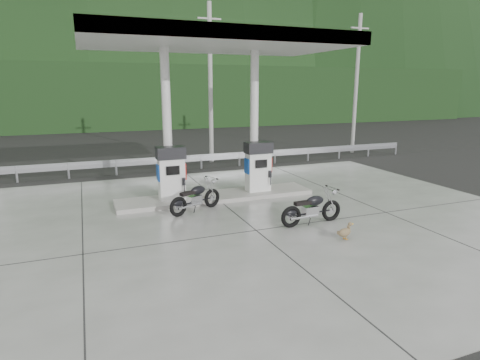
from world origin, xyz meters
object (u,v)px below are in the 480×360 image
object	(u,v)px
gas_pump_left	(171,173)
motorcycle_right	(312,209)
gas_pump_right	(258,167)
duck	(345,233)
motorcycle_left	(196,198)

from	to	relation	value
gas_pump_left	motorcycle_right	size ratio (longest dim) A/B	0.95
gas_pump_right	motorcycle_right	size ratio (longest dim) A/B	0.95
gas_pump_left	duck	bearing A→B (deg)	-54.99
gas_pump_right	gas_pump_left	bearing A→B (deg)	180.00
motorcycle_left	duck	xyz separation A→B (m)	(2.97, -3.76, -0.26)
gas_pump_left	motorcycle_left	xyz separation A→B (m)	(0.50, -1.20, -0.61)
gas_pump_left	motorcycle_left	size ratio (longest dim) A/B	0.96
motorcycle_left	motorcycle_right	size ratio (longest dim) A/B	0.99
gas_pump_right	duck	distance (m)	5.04
gas_pump_right	motorcycle_left	world-z (taller)	gas_pump_right
gas_pump_right	duck	world-z (taller)	gas_pump_right
motorcycle_right	duck	bearing A→B (deg)	-87.29
gas_pump_left	gas_pump_right	bearing A→B (deg)	0.00
motorcycle_left	gas_pump_left	bearing A→B (deg)	88.62
motorcycle_right	gas_pump_left	bearing A→B (deg)	129.03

